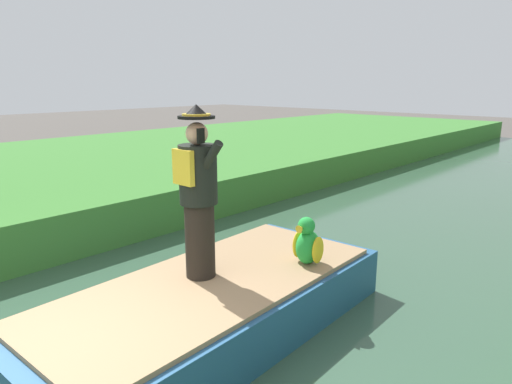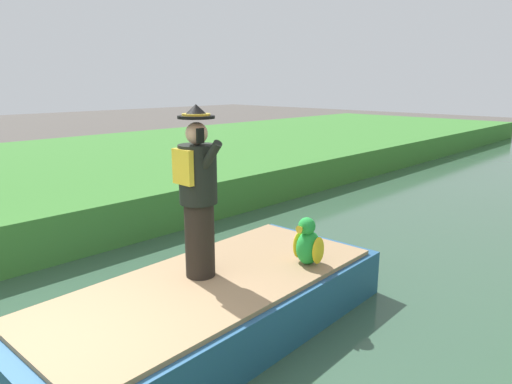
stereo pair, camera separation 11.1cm
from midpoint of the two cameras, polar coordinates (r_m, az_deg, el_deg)
name	(u,v)px [view 2 (the right image)]	position (r m, az deg, el deg)	size (l,w,h in m)	color
boat	(211,306)	(5.18, -4.90, -13.89)	(1.95, 4.26, 0.61)	#23517A
person_pirate	(198,193)	(4.88, -6.50, -0.17)	(0.61, 0.42, 1.85)	black
parrot_plush	(308,244)	(5.40, 7.04, -6.39)	(0.36, 0.35, 0.57)	green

